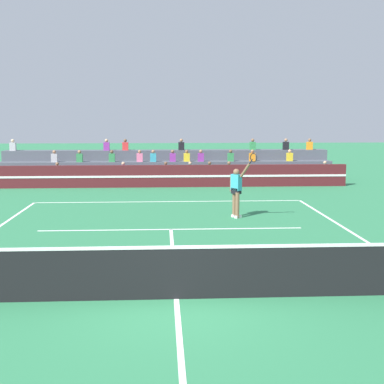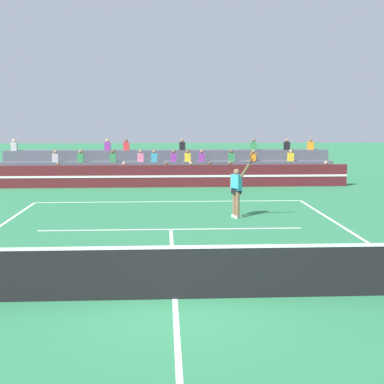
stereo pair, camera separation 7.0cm
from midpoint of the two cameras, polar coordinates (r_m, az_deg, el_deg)
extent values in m
plane|color=#2D7A4C|center=(10.58, -1.65, -11.34)|extent=(120.00, 120.00, 0.00)
cube|color=white|center=(22.15, -2.35, -1.02)|extent=(11.00, 0.10, 0.01)
cube|color=white|center=(16.77, -2.15, -4.00)|extent=(8.25, 0.10, 0.01)
cube|color=white|center=(10.57, -1.65, -11.32)|extent=(0.10, 12.85, 0.01)
cube|color=black|center=(10.42, -1.66, -8.75)|extent=(11.90, 0.02, 1.00)
cube|color=white|center=(10.28, -1.67, -5.92)|extent=(11.90, 0.04, 0.06)
cube|color=#51191E|center=(26.62, -2.46, 1.71)|extent=(18.00, 0.24, 1.10)
cube|color=white|center=(26.49, -2.46, 1.67)|extent=(18.00, 0.02, 0.10)
cube|color=#4C515B|center=(27.92, -2.48, 1.44)|extent=(17.78, 0.95, 0.55)
cube|color=purple|center=(27.77, -7.17, 2.37)|extent=(0.32, 0.22, 0.44)
sphere|color=tan|center=(27.74, -7.19, 3.03)|extent=(0.18, 0.18, 0.18)
cube|color=silver|center=(28.22, -14.00, 2.29)|extent=(0.32, 0.22, 0.44)
sphere|color=brown|center=(28.19, -14.02, 2.93)|extent=(0.18, 0.18, 0.18)
cube|color=teal|center=(27.73, -0.04, 2.43)|extent=(0.32, 0.22, 0.44)
sphere|color=tan|center=(27.70, -0.04, 3.09)|extent=(0.18, 0.18, 0.18)
cube|color=#338C4C|center=(27.90, 4.13, 2.44)|extent=(0.32, 0.22, 0.44)
sphere|color=brown|center=(27.87, 4.13, 3.10)|extent=(0.18, 0.18, 0.18)
cube|color=teal|center=(28.97, 14.15, 2.43)|extent=(0.32, 0.22, 0.44)
sphere|color=tan|center=(28.94, 14.17, 3.06)|extent=(0.18, 0.18, 0.18)
cube|color=#338C4C|center=(27.80, 2.05, 2.44)|extent=(0.32, 0.22, 0.44)
sphere|color=brown|center=(27.77, 2.05, 3.09)|extent=(0.18, 0.18, 0.18)
cube|color=#B2B2B7|center=(27.69, -2.65, 2.41)|extent=(0.32, 0.22, 0.44)
sphere|color=brown|center=(27.66, -2.65, 3.07)|extent=(0.18, 0.18, 0.18)
cube|color=#4C515B|center=(28.83, -2.50, 2.20)|extent=(17.78, 0.95, 1.10)
cube|color=yellow|center=(29.40, 10.54, 3.69)|extent=(0.32, 0.22, 0.44)
sphere|color=tan|center=(29.37, 10.56, 4.31)|extent=(0.18, 0.18, 0.18)
cube|color=orange|center=(28.99, 6.61, 3.71)|extent=(0.32, 0.22, 0.44)
sphere|color=#9E7051|center=(28.97, 6.62, 4.35)|extent=(0.18, 0.18, 0.18)
cube|color=pink|center=(28.62, -5.44, 3.67)|extent=(0.32, 0.22, 0.44)
sphere|color=#9E7051|center=(28.60, -5.45, 4.31)|extent=(0.18, 0.18, 0.18)
cube|color=#338C4C|center=(28.82, 4.30, 3.72)|extent=(0.32, 0.22, 0.44)
sphere|color=brown|center=(28.80, 4.31, 4.35)|extent=(0.18, 0.18, 0.18)
cube|color=#B2B2B7|center=(29.16, -14.30, 3.54)|extent=(0.32, 0.22, 0.44)
sphere|color=#9E7051|center=(29.14, -14.32, 4.17)|extent=(0.18, 0.18, 0.18)
cube|color=purple|center=(28.60, -1.91, 3.70)|extent=(0.32, 0.22, 0.44)
sphere|color=brown|center=(28.57, -1.91, 4.34)|extent=(0.18, 0.18, 0.18)
cube|color=#338C4C|center=(28.72, -8.37, 3.64)|extent=(0.32, 0.22, 0.44)
sphere|color=brown|center=(28.70, -8.39, 4.28)|extent=(0.18, 0.18, 0.18)
cube|color=yellow|center=(28.62, -0.41, 3.71)|extent=(0.32, 0.22, 0.44)
sphere|color=brown|center=(28.60, -0.41, 4.35)|extent=(0.18, 0.18, 0.18)
cube|color=#338C4C|center=(28.93, -11.73, 3.59)|extent=(0.32, 0.22, 0.44)
sphere|color=#9E7051|center=(28.91, -11.75, 4.22)|extent=(0.18, 0.18, 0.18)
cube|color=teal|center=(28.60, -3.99, 3.69)|extent=(0.32, 0.22, 0.44)
sphere|color=#9E7051|center=(28.57, -4.00, 4.33)|extent=(0.18, 0.18, 0.18)
cube|color=purple|center=(28.66, 1.11, 3.72)|extent=(0.32, 0.22, 0.44)
sphere|color=#9E7051|center=(28.64, 1.11, 4.35)|extent=(0.18, 0.18, 0.18)
cube|color=#4C515B|center=(29.75, -2.52, 2.92)|extent=(17.78, 0.95, 1.65)
cube|color=black|center=(30.28, 10.15, 4.87)|extent=(0.32, 0.22, 0.44)
sphere|color=#9E7051|center=(30.27, 10.16, 5.48)|extent=(0.18, 0.18, 0.18)
cube|color=black|center=(29.52, -0.98, 4.91)|extent=(0.32, 0.22, 0.44)
sphere|color=#9E7051|center=(29.50, -0.98, 5.54)|extent=(0.18, 0.18, 0.18)
cube|color=#B2B2B7|center=(30.60, -18.39, 4.62)|extent=(0.32, 0.22, 0.44)
sphere|color=beige|center=(30.59, -18.42, 5.21)|extent=(0.18, 0.18, 0.18)
cube|color=#338C4C|center=(29.92, 6.65, 4.90)|extent=(0.32, 0.22, 0.44)
sphere|color=brown|center=(29.90, 6.66, 5.52)|extent=(0.18, 0.18, 0.18)
cube|color=purple|center=(29.66, -8.94, 4.83)|extent=(0.32, 0.22, 0.44)
sphere|color=tan|center=(29.65, -8.95, 5.45)|extent=(0.18, 0.18, 0.18)
cube|color=orange|center=(30.61, 12.60, 4.84)|extent=(0.32, 0.22, 0.44)
sphere|color=brown|center=(30.60, 12.62, 5.43)|extent=(0.18, 0.18, 0.18)
cube|color=red|center=(29.57, -6.95, 4.86)|extent=(0.32, 0.22, 0.44)
sphere|color=brown|center=(29.56, -6.97, 5.48)|extent=(0.18, 0.18, 0.18)
cylinder|color=brown|center=(18.78, 4.66, -1.32)|extent=(0.14, 0.14, 0.90)
cylinder|color=brown|center=(18.57, 4.98, -1.43)|extent=(0.14, 0.14, 0.90)
cube|color=black|center=(18.62, 4.86, 0.12)|extent=(0.36, 0.37, 0.20)
cube|color=teal|center=(18.58, 4.87, 1.04)|extent=(0.38, 0.41, 0.56)
sphere|color=brown|center=(18.54, 4.89, 2.14)|extent=(0.22, 0.22, 0.22)
cube|color=white|center=(18.88, 4.73, -2.52)|extent=(0.28, 0.26, 0.09)
cube|color=white|center=(18.67, 5.05, -2.64)|extent=(0.28, 0.26, 0.09)
cylinder|color=brown|center=(18.76, 4.34, 0.92)|extent=(0.09, 0.09, 0.56)
cylinder|color=brown|center=(18.26, 5.82, 2.33)|extent=(0.35, 0.41, 0.52)
cylinder|color=black|center=(18.06, 6.43, 3.24)|extent=(0.13, 0.15, 0.19)
torus|color=black|center=(17.97, 6.71, 3.66)|extent=(0.29, 0.36, 0.43)
sphere|color=#C6DB33|center=(14.85, 14.78, -5.74)|extent=(0.07, 0.07, 0.07)
camera|label=1|loc=(0.03, -89.88, 0.02)|focal=50.00mm
camera|label=2|loc=(0.03, 90.12, -0.02)|focal=50.00mm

